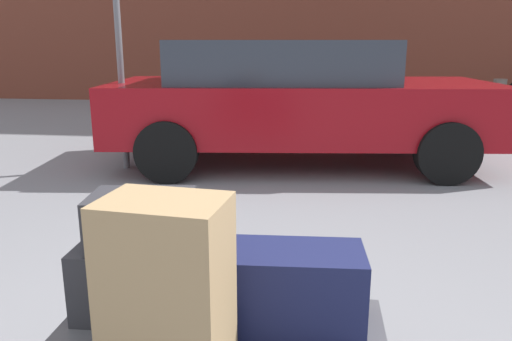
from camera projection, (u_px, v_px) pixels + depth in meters
name	position (u px, v px, depth m)	size (l,w,h in m)	color
duffel_bag_charcoal_rear_right	(146.00, 279.00, 2.00)	(0.52, 0.31, 0.29)	#2D2D33
suitcase_tan_rear_left	(167.00, 288.00, 1.60)	(0.39, 0.28, 0.60)	#9E7F56
duffel_bag_navy_front_left	(275.00, 286.00, 1.92)	(0.68, 0.29, 0.30)	#191E47
duffel_bag_charcoal_topmost_pile	(142.00, 220.00, 1.94)	(0.39, 0.26, 0.21)	#2D2D33
parked_car	(296.00, 99.00, 5.79)	(4.46, 2.27, 1.42)	maroon
bollard_kerb_near	(419.00, 98.00, 9.41)	(0.23, 0.23, 0.75)	#72665B
bollard_kerb_mid	(498.00, 99.00, 9.23)	(0.23, 0.23, 0.75)	#72665B
no_parking_sign	(118.00, 33.00, 5.39)	(0.50, 0.07, 2.42)	slate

